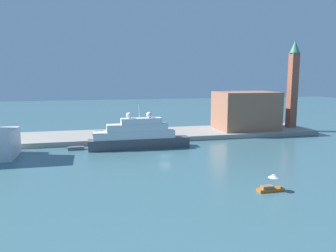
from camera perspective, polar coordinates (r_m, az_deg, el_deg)
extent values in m
plane|color=#3D6670|center=(78.38, -0.47, -5.27)|extent=(400.00, 400.00, 0.00)
cube|color=gray|center=(102.90, -3.68, -1.54)|extent=(110.00, 19.40, 1.41)
cube|color=#4C4C51|center=(86.65, -5.01, -3.03)|extent=(26.63, 3.88, 2.73)
cube|color=white|center=(86.03, -5.91, -1.53)|extent=(21.30, 3.57, 1.99)
cube|color=white|center=(85.82, -5.40, -0.24)|extent=(15.98, 3.26, 1.88)
cube|color=white|center=(85.73, -4.71, 0.91)|extent=(10.65, 2.95, 1.51)
cylinder|color=silver|center=(85.34, -5.09, 2.65)|extent=(0.16, 0.16, 3.75)
sphere|color=white|center=(85.88, -3.32, 1.97)|extent=(1.57, 1.57, 1.57)
sphere|color=white|center=(85.12, -6.85, 1.87)|extent=(1.57, 1.57, 1.57)
cube|color=#C66019|center=(57.52, 17.57, -10.62)|extent=(4.42, 1.40, 0.52)
cube|color=#8C6647|center=(57.03, 17.01, -10.21)|extent=(1.95, 1.12, 0.51)
cylinder|color=#B2B2B2|center=(57.38, 18.01, -9.47)|extent=(0.06, 0.06, 1.79)
cone|color=white|center=(57.03, 18.06, -8.31)|extent=(1.79, 1.79, 0.63)
cube|color=#595966|center=(88.00, -15.84, -3.78)|extent=(4.11, 1.45, 0.86)
cube|color=#9E664C|center=(112.20, 13.48, 2.67)|extent=(19.37, 14.28, 12.48)
cube|color=#93513D|center=(120.63, 21.01, 5.82)|extent=(2.66, 2.66, 25.44)
cone|color=#387A5B|center=(120.96, 21.40, 12.82)|extent=(3.46, 3.46, 4.10)
cube|color=#B21E1E|center=(99.40, -11.89, -1.41)|extent=(4.17, 1.87, 0.83)
cube|color=#262D33|center=(99.28, -12.02, -1.04)|extent=(2.50, 1.68, 0.51)
cylinder|color=#334C8C|center=(95.86, -8.91, -1.47)|extent=(0.36, 0.36, 1.59)
sphere|color=tan|center=(95.70, -8.92, -0.93)|extent=(0.24, 0.24, 0.24)
cylinder|color=black|center=(94.70, -3.75, -1.73)|extent=(0.42, 0.42, 0.87)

